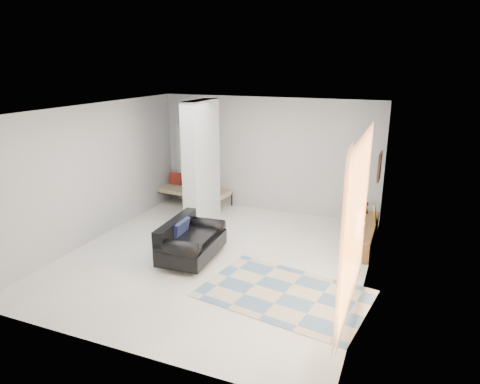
% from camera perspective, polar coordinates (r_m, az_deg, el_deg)
% --- Properties ---
extents(floor, '(6.00, 6.00, 0.00)m').
position_cam_1_polar(floor, '(8.33, -3.13, -8.59)').
color(floor, beige).
rests_on(floor, ground).
extents(ceiling, '(6.00, 6.00, 0.00)m').
position_cam_1_polar(ceiling, '(7.56, -3.48, 10.95)').
color(ceiling, white).
rests_on(ceiling, wall_back).
extents(wall_back, '(6.00, 0.00, 6.00)m').
position_cam_1_polar(wall_back, '(10.54, 3.69, 4.92)').
color(wall_back, '#B2B4B7').
rests_on(wall_back, ground).
extents(wall_front, '(6.00, 0.00, 6.00)m').
position_cam_1_polar(wall_front, '(5.44, -17.00, -7.54)').
color(wall_front, '#B2B4B7').
rests_on(wall_front, ground).
extents(wall_left, '(0.00, 6.00, 6.00)m').
position_cam_1_polar(wall_left, '(9.31, -18.81, 2.44)').
color(wall_left, '#B2B4B7').
rests_on(wall_left, ground).
extents(wall_right, '(0.00, 6.00, 6.00)m').
position_cam_1_polar(wall_right, '(7.15, 17.09, -1.64)').
color(wall_right, '#B2B4B7').
rests_on(wall_right, ground).
extents(partition_column, '(0.35, 1.20, 2.80)m').
position_cam_1_polar(partition_column, '(9.69, -5.16, 3.83)').
color(partition_column, silver).
rests_on(partition_column, floor).
extents(hallway_door, '(0.85, 0.06, 2.04)m').
position_cam_1_polar(hallway_door, '(11.40, -6.49, 3.82)').
color(hallway_door, beige).
rests_on(hallway_door, floor).
extents(curtain, '(0.00, 2.55, 2.55)m').
position_cam_1_polar(curtain, '(6.05, 15.31, -4.34)').
color(curtain, '#EE913E').
rests_on(curtain, wall_right).
extents(wall_art, '(0.04, 0.45, 0.55)m').
position_cam_1_polar(wall_art, '(8.72, 18.13, 3.26)').
color(wall_art, '#381D0F').
rests_on(wall_art, wall_right).
extents(media_console, '(0.45, 1.95, 0.80)m').
position_cam_1_polar(media_console, '(9.16, 16.07, -5.41)').
color(media_console, brown).
rests_on(media_console, floor).
extents(loveseat, '(0.94, 1.52, 0.76)m').
position_cam_1_polar(loveseat, '(8.14, -6.80, -6.52)').
color(loveseat, silver).
rests_on(loveseat, floor).
extents(daybed, '(2.00, 1.00, 0.77)m').
position_cam_1_polar(daybed, '(11.19, -6.40, 0.34)').
color(daybed, black).
rests_on(daybed, floor).
extents(area_rug, '(2.84, 2.13, 0.01)m').
position_cam_1_polar(area_rug, '(7.13, 5.94, -13.30)').
color(area_rug, '#C0B293').
rests_on(area_rug, floor).
extents(cylinder_lamp, '(0.11, 0.11, 0.57)m').
position_cam_1_polar(cylinder_lamp, '(8.27, 15.58, -4.23)').
color(cylinder_lamp, white).
rests_on(cylinder_lamp, media_console).
extents(bronze_figurine, '(0.14, 0.14, 0.25)m').
position_cam_1_polar(bronze_figurine, '(9.79, 16.46, -1.98)').
color(bronze_figurine, black).
rests_on(bronze_figurine, media_console).
extents(vase, '(0.19, 0.19, 0.19)m').
position_cam_1_polar(vase, '(8.99, 15.84, -3.84)').
color(vase, white).
rests_on(vase, media_console).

